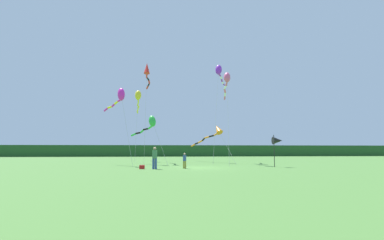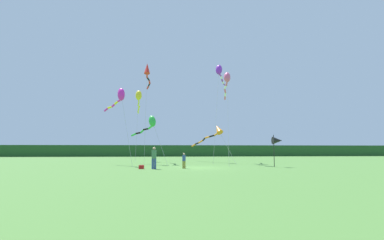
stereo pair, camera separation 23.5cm
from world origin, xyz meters
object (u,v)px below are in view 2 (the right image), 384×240
(person_adult, at_px, (154,157))
(kite_orange, at_px, (215,132))
(banner_flag_pole, at_px, (277,141))
(kite_red, at_px, (147,72))
(kite_rainbow, at_px, (227,80))
(kite_purple, at_px, (219,72))
(kite_magenta, at_px, (120,96))
(cooler_box, at_px, (141,167))
(kite_green, at_px, (150,123))
(kite_yellow, at_px, (139,98))
(person_child, at_px, (184,160))

(person_adult, distance_m, kite_orange, 13.75)
(banner_flag_pole, xyz_separation_m, kite_red, (-12.47, 9.69, 8.79))
(kite_rainbow, bearing_deg, kite_orange, 102.85)
(kite_purple, relative_size, kite_orange, 1.40)
(person_adult, bearing_deg, kite_magenta, 120.62)
(cooler_box, xyz_separation_m, banner_flag_pole, (12.22, 1.57, 2.23))
(kite_green, distance_m, kite_yellow, 11.33)
(person_adult, distance_m, kite_magenta, 9.59)
(kite_rainbow, height_order, kite_yellow, kite_rainbow)
(kite_red, distance_m, kite_rainbow, 10.02)
(kite_purple, relative_size, kite_green, 2.34)
(kite_purple, bearing_deg, kite_yellow, 152.19)
(person_adult, distance_m, banner_flag_pole, 11.44)
(person_child, distance_m, cooler_box, 3.56)
(person_adult, xyz_separation_m, cooler_box, (-1.02, 0.32, -0.85))
(kite_red, xyz_separation_m, kite_rainbow, (9.16, -3.68, -1.74))
(banner_flag_pole, xyz_separation_m, kite_magenta, (-14.96, 4.48, 4.72))
(kite_rainbow, relative_size, kite_orange, 1.16)
(kite_orange, xyz_separation_m, kite_yellow, (-9.86, 6.23, 5.22))
(banner_flag_pole, xyz_separation_m, kite_rainbow, (-3.31, 6.01, 7.05))
(kite_orange, bearing_deg, kite_yellow, 147.73)
(banner_flag_pole, bearing_deg, kite_green, 154.48)
(person_child, bearing_deg, kite_green, 114.11)
(kite_rainbow, xyz_separation_m, kite_yellow, (-10.67, 9.79, -0.45))
(kite_red, bearing_deg, person_child, -71.19)
(kite_rainbow, xyz_separation_m, kite_magenta, (-11.65, -1.53, -2.33))
(kite_green, bearing_deg, kite_rainbow, 2.36)
(kite_green, xyz_separation_m, kite_yellow, (-2.14, 10.15, 4.56))
(person_child, distance_m, kite_green, 8.52)
(cooler_box, height_order, kite_red, kite_red)
(person_child, xyz_separation_m, kite_rainbow, (5.40, 7.36, 8.71))
(person_child, bearing_deg, person_adult, -167.82)
(cooler_box, bearing_deg, kite_orange, 54.02)
(banner_flag_pole, distance_m, kite_purple, 14.11)
(kite_yellow, bearing_deg, banner_flag_pole, -48.49)
(banner_flag_pole, relative_size, kite_red, 0.24)
(kite_orange, bearing_deg, kite_magenta, -154.81)
(person_adult, height_order, kite_rainbow, kite_rainbow)
(cooler_box, height_order, kite_green, kite_green)
(kite_yellow, bearing_deg, kite_orange, -32.27)
(kite_green, bearing_deg, banner_flag_pole, -25.52)
(kite_orange, xyz_separation_m, kite_magenta, (-10.83, -5.10, 3.34))
(person_child, distance_m, banner_flag_pole, 8.97)
(person_adult, bearing_deg, person_child, 12.18)
(banner_flag_pole, bearing_deg, kite_yellow, 131.51)
(kite_purple, distance_m, kite_orange, 7.86)
(kite_green, bearing_deg, kite_purple, 27.99)
(person_adult, bearing_deg, cooler_box, 162.74)
(cooler_box, height_order, kite_orange, kite_orange)
(banner_flag_pole, height_order, kite_green, kite_green)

